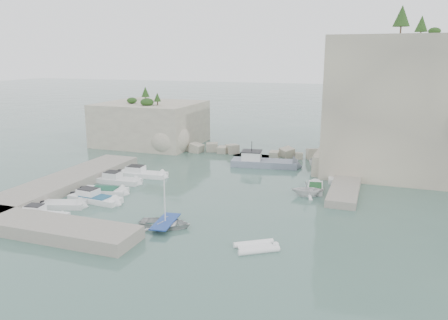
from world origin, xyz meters
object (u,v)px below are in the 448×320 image
(tender_east_b, at_px, (315,190))
(tender_east_c, at_px, (334,180))
(motorboat_d, at_px, (95,201))
(rowboat, at_px, (166,227))
(motorboat_e, at_px, (64,207))
(tender_east_a, at_px, (307,196))
(motorboat_a, at_px, (143,176))
(work_boat, at_px, (264,166))
(tender_east_d, at_px, (326,174))
(inflatable_dinghy, at_px, (256,249))
(motorboat_b, at_px, (119,183))
(motorboat_c, at_px, (105,193))
(motorboat_f, at_px, (43,219))

(tender_east_b, relative_size, tender_east_c, 1.10)
(motorboat_d, distance_m, tender_east_b, 23.86)
(rowboat, bearing_deg, tender_east_b, -42.98)
(tender_east_b, distance_m, tender_east_c, 5.02)
(motorboat_d, xyz_separation_m, rowboat, (10.00, -3.70, 0.00))
(motorboat_e, relative_size, tender_east_a, 1.33)
(motorboat_a, relative_size, work_boat, 0.68)
(tender_east_d, height_order, work_boat, work_boat)
(motorboat_a, relative_size, tender_east_b, 1.43)
(tender_east_a, bearing_deg, motorboat_d, 98.94)
(motorboat_a, relative_size, inflatable_dinghy, 1.87)
(motorboat_b, relative_size, inflatable_dinghy, 1.65)
(motorboat_d, xyz_separation_m, work_boat, (12.72, 20.26, 0.00))
(motorboat_a, distance_m, tender_east_b, 21.21)
(motorboat_c, height_order, rowboat, rowboat)
(motorboat_f, height_order, tender_east_a, tender_east_a)
(motorboat_d, bearing_deg, inflatable_dinghy, -10.98)
(rowboat, relative_size, tender_east_d, 0.89)
(motorboat_d, distance_m, inflatable_dinghy, 19.51)
(motorboat_d, relative_size, inflatable_dinghy, 1.77)
(motorboat_d, height_order, work_boat, work_boat)
(tender_east_d, bearing_deg, motorboat_d, 159.53)
(motorboat_b, xyz_separation_m, motorboat_f, (-0.06, -12.50, 0.00))
(motorboat_c, distance_m, tender_east_c, 26.91)
(tender_east_c, height_order, work_boat, work_boat)
(motorboat_c, bearing_deg, work_boat, 42.79)
(tender_east_a, bearing_deg, tender_east_b, -26.57)
(motorboat_b, distance_m, tender_east_b, 22.91)
(tender_east_a, bearing_deg, motorboat_a, 71.95)
(tender_east_c, xyz_separation_m, tender_east_d, (-1.30, 2.59, 0.00))
(tender_east_c, bearing_deg, motorboat_b, 104.62)
(rowboat, height_order, work_boat, work_boat)
(motorboat_c, relative_size, motorboat_f, 1.04)
(motorboat_d, height_order, tender_east_c, motorboat_d)
(inflatable_dinghy, bearing_deg, motorboat_b, 115.43)
(tender_east_c, bearing_deg, inflatable_dinghy, 163.07)
(inflatable_dinghy, bearing_deg, tender_east_a, 49.95)
(tender_east_a, relative_size, tender_east_b, 0.73)
(motorboat_d, xyz_separation_m, motorboat_f, (-1.59, -5.79, 0.00))
(inflatable_dinghy, bearing_deg, tender_east_b, 49.24)
(motorboat_a, xyz_separation_m, inflatable_dinghy, (19.07, -15.55, 0.00))
(motorboat_d, bearing_deg, tender_east_b, 34.19)
(tender_east_c, xyz_separation_m, work_boat, (-9.69, 3.87, 0.00))
(motorboat_a, bearing_deg, tender_east_c, 10.70)
(motorboat_b, height_order, tender_east_d, tender_east_d)
(motorboat_d, distance_m, motorboat_f, 6.01)
(motorboat_c, relative_size, motorboat_e, 1.20)
(motorboat_f, height_order, rowboat, motorboat_f)
(motorboat_c, xyz_separation_m, tender_east_a, (21.08, 6.55, 0.00))
(motorboat_d, relative_size, rowboat, 1.39)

